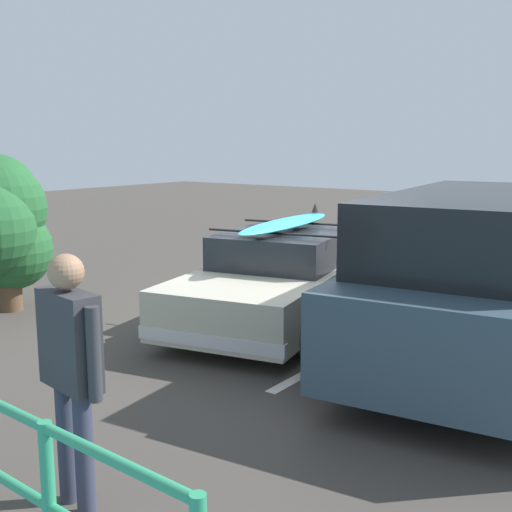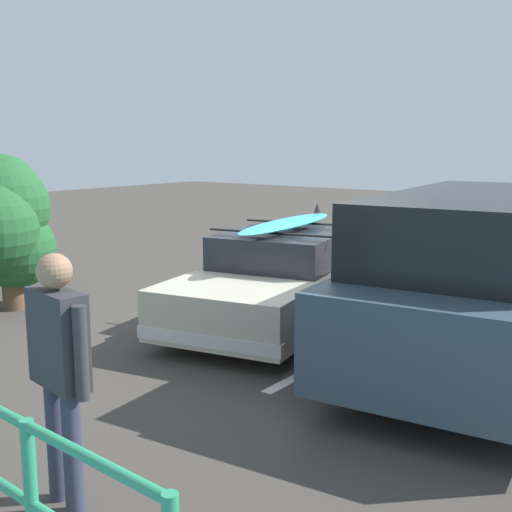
% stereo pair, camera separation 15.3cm
% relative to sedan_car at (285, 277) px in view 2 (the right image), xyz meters
% --- Properties ---
extents(ground_plane, '(44.00, 44.00, 0.02)m').
position_rel_sedan_car_xyz_m(ground_plane, '(-0.26, 0.17, -0.59)').
color(ground_plane, '#423D38').
rests_on(ground_plane, ground).
extents(parking_stripe, '(0.12, 4.35, 0.00)m').
position_rel_sedan_car_xyz_m(parking_stripe, '(-1.32, 0.04, -0.58)').
color(parking_stripe, silver).
rests_on(parking_stripe, ground).
extents(sedan_car, '(2.86, 4.44, 1.46)m').
position_rel_sedan_car_xyz_m(sedan_car, '(0.00, 0.00, 0.00)').
color(sedan_car, '#B7B29E').
rests_on(sedan_car, ground).
extents(suv_car, '(3.13, 5.13, 1.82)m').
position_rel_sedan_car_xyz_m(suv_car, '(-2.63, 0.14, 0.37)').
color(suv_car, '#334756').
rests_on(suv_car, ground).
extents(person_bystander, '(0.64, 0.26, 1.67)m').
position_rel_sedan_car_xyz_m(person_bystander, '(-1.41, 4.52, 0.42)').
color(person_bystander, '#33384C').
rests_on(person_bystander, ground).
extents(bush_near_left, '(1.64, 1.69, 2.18)m').
position_rel_sedan_car_xyz_m(bush_near_left, '(3.50, 1.92, 0.69)').
color(bush_near_left, brown).
rests_on(bush_near_left, ground).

